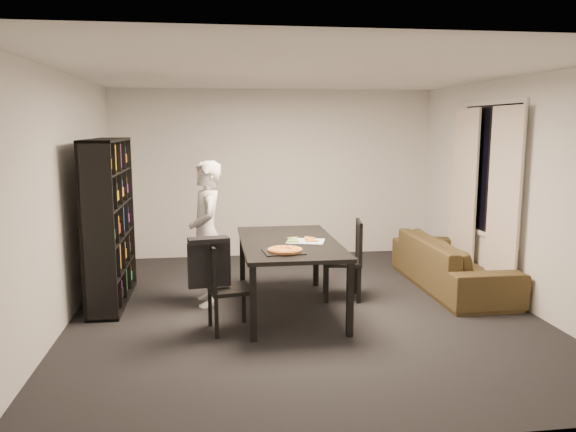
{
  "coord_description": "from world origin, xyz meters",
  "views": [
    {
      "loc": [
        -0.99,
        -6.0,
        2.04
      ],
      "look_at": [
        -0.14,
        0.11,
        1.05
      ],
      "focal_mm": 35.0,
      "sensor_mm": 36.0,
      "label": 1
    }
  ],
  "objects": [
    {
      "name": "room",
      "position": [
        0.0,
        0.0,
        1.3
      ],
      "size": [
        5.01,
        5.51,
        2.61
      ],
      "color": "black",
      "rests_on": "ground"
    },
    {
      "name": "window_pane",
      "position": [
        2.48,
        0.6,
        1.5
      ],
      "size": [
        0.02,
        1.4,
        1.6
      ],
      "primitive_type": "cube",
      "color": "black",
      "rests_on": "room"
    },
    {
      "name": "window_frame",
      "position": [
        2.48,
        0.6,
        1.5
      ],
      "size": [
        0.03,
        1.52,
        1.72
      ],
      "primitive_type": "cube",
      "color": "white",
      "rests_on": "room"
    },
    {
      "name": "curtain_left",
      "position": [
        2.4,
        0.08,
        1.15
      ],
      "size": [
        0.03,
        0.7,
        2.25
      ],
      "primitive_type": "cube",
      "color": "beige",
      "rests_on": "room"
    },
    {
      "name": "curtain_right",
      "position": [
        2.4,
        1.12,
        1.15
      ],
      "size": [
        0.03,
        0.7,
        2.25
      ],
      "primitive_type": "cube",
      "color": "beige",
      "rests_on": "room"
    },
    {
      "name": "bookshelf",
      "position": [
        -2.16,
        0.6,
        0.95
      ],
      "size": [
        0.35,
        1.5,
        1.9
      ],
      "primitive_type": "cube",
      "color": "black",
      "rests_on": "room"
    },
    {
      "name": "dining_table",
      "position": [
        -0.14,
        0.01,
        0.72
      ],
      "size": [
        1.05,
        1.89,
        0.79
      ],
      "color": "black",
      "rests_on": "room"
    },
    {
      "name": "chair_left",
      "position": [
        -0.9,
        -0.56,
        0.51
      ],
      "size": [
        0.48,
        0.48,
        0.9
      ],
      "rotation": [
        0.0,
        0.0,
        1.75
      ],
      "color": "black",
      "rests_on": "room"
    },
    {
      "name": "chair_right",
      "position": [
        0.63,
        0.32,
        0.54
      ],
      "size": [
        0.5,
        0.5,
        0.95
      ],
      "rotation": [
        0.0,
        0.0,
        -1.73
      ],
      "color": "black",
      "rests_on": "room"
    },
    {
      "name": "draped_jacket",
      "position": [
        -1.02,
        -0.58,
        0.74
      ],
      "size": [
        0.42,
        0.24,
        0.5
      ],
      "rotation": [
        0.0,
        0.0,
        1.75
      ],
      "color": "black",
      "rests_on": "chair_left"
    },
    {
      "name": "person",
      "position": [
        -1.05,
        0.34,
        0.83
      ],
      "size": [
        0.47,
        0.65,
        1.66
      ],
      "primitive_type": "imported",
      "rotation": [
        0.0,
        0.0,
        -1.45
      ],
      "color": "silver",
      "rests_on": "room"
    },
    {
      "name": "baking_tray",
      "position": [
        -0.27,
        -0.54,
        0.79
      ],
      "size": [
        0.43,
        0.36,
        0.01
      ],
      "primitive_type": "cube",
      "rotation": [
        0.0,
        0.0,
        0.09
      ],
      "color": "black",
      "rests_on": "dining_table"
    },
    {
      "name": "pepperoni_pizza",
      "position": [
        -0.26,
        -0.55,
        0.81
      ],
      "size": [
        0.35,
        0.35,
        0.03
      ],
      "rotation": [
        0.0,
        0.0,
        -0.11
      ],
      "color": "#AF6832",
      "rests_on": "dining_table"
    },
    {
      "name": "kitchen_towel",
      "position": [
        0.03,
        -0.05,
        0.79
      ],
      "size": [
        0.47,
        0.4,
        0.01
      ],
      "primitive_type": "cube",
      "rotation": [
        0.0,
        0.0,
        -0.29
      ],
      "color": "white",
      "rests_on": "dining_table"
    },
    {
      "name": "pizza_slices",
      "position": [
        -0.01,
        -0.0,
        0.8
      ],
      "size": [
        0.46,
        0.43,
        0.01
      ],
      "primitive_type": null,
      "rotation": [
        0.0,
        0.0,
        -0.38
      ],
      "color": "gold",
      "rests_on": "dining_table"
    },
    {
      "name": "sofa",
      "position": [
        2.03,
        0.58,
        0.32
      ],
      "size": [
        0.85,
        2.18,
        0.64
      ],
      "primitive_type": "imported",
      "rotation": [
        0.0,
        0.0,
        1.57
      ],
      "color": "#3F3019",
      "rests_on": "room"
    }
  ]
}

